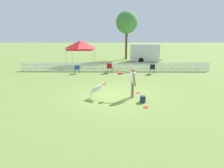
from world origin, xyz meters
TOP-DOWN VIEW (x-y plane):
  - ground_plane at (0.00, 0.00)m, footprint 240.00×240.00m
  - handler_person at (0.96, -0.32)m, footprint 1.03×0.58m
  - leaping_dog at (-0.94, -0.53)m, footprint 1.17×0.36m
  - frisbee_near_handler at (1.44, 0.44)m, footprint 0.25×0.25m
  - frisbee_near_dog at (1.53, -1.85)m, footprint 0.25×0.25m
  - backpack_on_grass at (1.48, -1.13)m, footprint 0.26×0.28m
  - picket_fence at (-0.00, 7.62)m, footprint 18.96×0.04m
  - folding_chair_blue_left at (-0.45, 6.76)m, footprint 0.59×0.60m
  - folding_chair_center at (-3.50, 6.32)m, footprint 0.58×0.59m
  - folding_chair_green_right at (3.52, 6.33)m, footprint 0.49×0.51m
  - canopy_tent_main at (-3.97, 11.24)m, footprint 2.91×2.91m
  - equipment_trailer at (4.17, 14.89)m, footprint 4.77×2.58m
  - tree_left_grove at (1.81, 17.72)m, footprint 3.24×3.24m

SIDE VIEW (x-z plane):
  - ground_plane at x=0.00m, z-range 0.00..0.00m
  - frisbee_near_handler at x=1.44m, z-range 0.00..0.02m
  - frisbee_near_dog at x=1.53m, z-range 0.00..0.02m
  - backpack_on_grass at x=1.48m, z-range 0.00..0.35m
  - picket_fence at x=0.00m, z-range 0.00..0.92m
  - folding_chair_center at x=-3.50m, z-range 0.08..0.90m
  - folding_chair_green_right at x=3.52m, z-range 0.09..1.00m
  - folding_chair_blue_left at x=-0.45m, z-range 0.10..1.03m
  - leaping_dog at x=-0.94m, z-range 0.08..1.05m
  - handler_person at x=0.96m, z-range 0.22..1.88m
  - equipment_trailer at x=4.17m, z-range 0.07..2.50m
  - canopy_tent_main at x=-3.97m, z-range 0.92..3.91m
  - tree_left_grove at x=1.81m, z-range 1.89..9.00m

